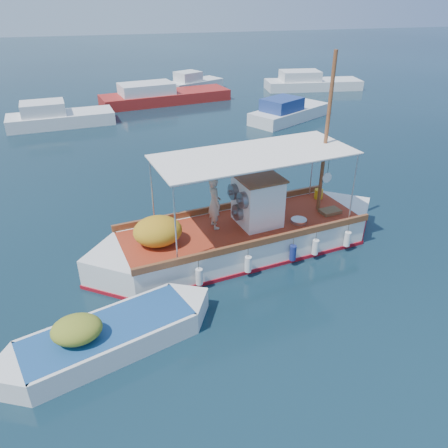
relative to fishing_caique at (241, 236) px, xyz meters
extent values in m
plane|color=black|center=(0.78, -0.36, -0.58)|extent=(160.00, 160.00, 0.00)
cube|color=white|center=(0.06, 0.01, -0.20)|extent=(8.43, 3.96, 1.19)
cube|color=white|center=(-3.94, -0.64, -0.20)|extent=(2.67, 2.67, 1.19)
cube|color=white|center=(4.06, 0.66, -0.20)|extent=(2.67, 2.67, 1.19)
cube|color=maroon|center=(0.06, 0.01, -0.56)|extent=(8.55, 4.06, 0.19)
cube|color=maroon|center=(0.06, 0.01, 0.37)|extent=(8.39, 3.75, 0.06)
cube|color=brown|center=(-0.16, 1.35, 0.50)|extent=(8.12, 1.42, 0.22)
cube|color=brown|center=(0.28, -1.33, 0.50)|extent=(8.12, 1.42, 0.22)
cube|color=white|center=(0.59, 0.10, 1.21)|extent=(1.50, 1.59, 1.62)
cube|color=brown|center=(0.59, 0.10, 2.05)|extent=(1.63, 1.72, 0.06)
cylinder|color=slate|center=(-0.04, -0.36, 1.53)|extent=(0.32, 0.57, 0.54)
cylinder|color=slate|center=(-0.15, 0.32, 1.53)|extent=(0.32, 0.57, 0.54)
cylinder|color=slate|center=(-0.10, -0.02, 0.94)|extent=(0.32, 0.57, 0.54)
cylinder|color=brown|center=(3.05, 0.49, 3.10)|extent=(0.15, 0.15, 5.40)
cylinder|color=brown|center=(2.19, 0.35, 2.66)|extent=(1.93, 0.40, 0.09)
cylinder|color=silver|center=(-2.79, 0.75, 1.61)|extent=(0.05, 0.05, 2.43)
cylinder|color=silver|center=(-2.42, -1.60, 1.61)|extent=(0.05, 0.05, 2.43)
cylinder|color=silver|center=(3.28, 1.73, 1.61)|extent=(0.05, 0.05, 2.43)
cylinder|color=silver|center=(3.66, -0.61, 1.61)|extent=(0.05, 0.05, 2.43)
cube|color=white|center=(0.43, 0.07, 2.85)|extent=(6.71, 3.58, 0.04)
ellipsoid|color=#C18B1C|center=(-2.82, -0.46, 0.85)|extent=(1.70, 1.51, 0.91)
cube|color=gold|center=(1.35, 0.82, 0.61)|extent=(0.30, 0.24, 0.43)
cylinder|color=gold|center=(3.46, 1.33, 0.58)|extent=(0.37, 0.37, 0.37)
cube|color=brown|center=(3.33, 0.10, 0.46)|extent=(0.77, 0.59, 0.13)
cylinder|color=#B2B2B2|center=(1.97, -0.28, 0.46)|extent=(0.62, 0.62, 0.13)
cylinder|color=white|center=(2.59, -0.73, 2.16)|extent=(0.33, 0.08, 0.32)
cylinder|color=white|center=(-1.83, -1.83, -0.09)|extent=(0.25, 0.25, 0.52)
cylinder|color=navy|center=(1.37, -1.31, -0.09)|extent=(0.25, 0.25, 0.52)
cylinder|color=white|center=(3.50, -0.97, -0.09)|extent=(0.25, 0.25, 0.52)
imported|color=#A69C89|center=(-0.87, 0.15, 1.29)|extent=(0.50, 0.69, 1.77)
cube|color=white|center=(-4.50, -3.57, -0.35)|extent=(4.49, 2.90, 0.82)
cube|color=white|center=(-6.48, -4.25, -0.35)|extent=(1.55, 1.55, 0.82)
cube|color=white|center=(-2.51, -2.90, -0.35)|extent=(1.55, 1.55, 0.82)
cube|color=navy|center=(-4.50, -3.57, 0.04)|extent=(4.44, 2.73, 0.05)
ellipsoid|color=olive|center=(-5.19, -3.81, 0.36)|extent=(1.46, 1.32, 0.60)
cube|color=silver|center=(-6.91, 17.86, -0.28)|extent=(6.86, 3.15, 1.00)
cube|color=silver|center=(-7.89, 17.74, 0.62)|extent=(2.87, 2.33, 0.80)
cube|color=#A5211B|center=(0.62, 22.50, -0.28)|extent=(10.31, 4.57, 1.00)
cube|color=silver|center=(-0.85, 22.23, 0.62)|extent=(4.36, 3.07, 0.80)
cube|color=silver|center=(8.08, 15.32, -0.28)|extent=(6.52, 5.07, 1.00)
cube|color=navy|center=(7.27, 14.84, 0.62)|extent=(3.11, 2.88, 0.80)
cube|color=silver|center=(13.95, 24.24, -0.28)|extent=(8.55, 3.59, 1.00)
cube|color=silver|center=(12.72, 24.40, 0.62)|extent=(3.56, 2.60, 0.80)
cube|color=silver|center=(3.81, 26.76, -0.28)|extent=(5.29, 3.98, 1.00)
cube|color=silver|center=(3.15, 26.43, 0.62)|extent=(2.52, 2.40, 0.80)
camera|label=1|loc=(-3.82, -12.26, 7.47)|focal=35.00mm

